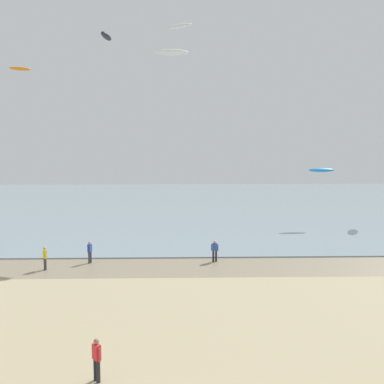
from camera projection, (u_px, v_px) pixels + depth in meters
The scene contains 11 objects.
wet_sand_strip at pixel (183, 267), 34.47m from camera, with size 120.00×5.50×0.01m, color gray.
sea at pixel (181, 203), 72.01m from camera, with size 160.00×70.00×0.10m, color #7F939E.
person_nearest_camera at pixel (90, 251), 35.62m from camera, with size 0.33×0.54×1.71m.
person_mid_beach at pixel (45, 258), 33.66m from camera, with size 0.36×0.52×1.71m.
person_by_waterline at pixel (215, 250), 36.05m from camera, with size 0.57×0.26×1.71m.
person_left_flank at pixel (97, 358), 17.73m from camera, with size 0.39×0.48×1.71m.
kite_aloft_3 at pixel (172, 52), 43.53m from camera, with size 3.24×1.04×0.52m, color white.
kite_aloft_4 at pixel (106, 36), 50.92m from camera, with size 3.35×1.07×0.54m, color black.
kite_aloft_5 at pixel (322, 170), 51.54m from camera, with size 2.93×0.94×0.47m, color #2384D1.
kite_aloft_7 at pixel (20, 69), 52.34m from camera, with size 2.33×0.74×0.37m, color orange.
kite_aloft_9 at pixel (180, 26), 39.92m from camera, with size 2.46×0.79×0.39m, color white.
Camera 1 is at (-0.23, -10.63, 9.06)m, focal length 43.32 mm.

